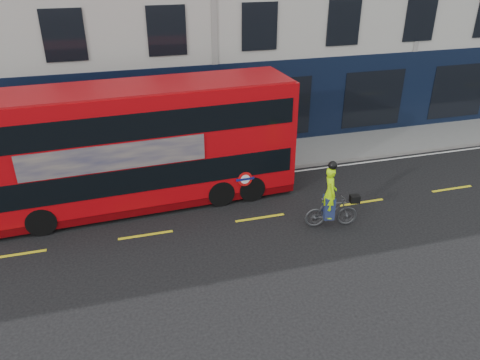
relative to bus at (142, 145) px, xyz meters
name	(u,v)px	position (x,y,z in m)	size (l,w,h in m)	color
ground	(274,241)	(3.69, -3.80, -2.27)	(120.00, 120.00, 0.00)	black
pavement	(225,161)	(3.69, 2.70, -2.21)	(60.00, 3.00, 0.12)	gray
kerb	(234,175)	(3.69, 1.20, -2.21)	(60.00, 0.12, 0.13)	slate
road_edge_line	(236,179)	(3.69, 0.90, -2.27)	(58.00, 0.10, 0.01)	silver
lane_dashes	(260,218)	(3.69, -2.30, -2.27)	(58.00, 0.12, 0.01)	yellow
bus	(142,145)	(0.00, 0.00, 0.00)	(11.10, 2.98, 4.43)	#B4070D
cyclist	(331,205)	(5.81, -3.44, -1.46)	(1.88, 0.81, 2.44)	#3E4043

